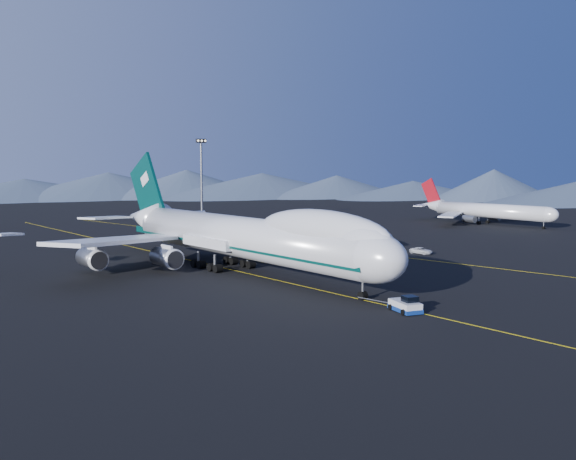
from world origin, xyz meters
TOP-DOWN VIEW (x-y plane):
  - ground at (0.00, 0.00)m, footprint 500.00×500.00m
  - taxiway_line_main at (0.00, 0.00)m, footprint 0.25×220.00m
  - taxiway_line_side at (30.00, 10.00)m, footprint 28.08×198.09m
  - mountain_ridge at (124.84, 10.92)m, footprint 374.91×567.11m
  - boeing_747 at (0.00, 0.03)m, footprint 59.62×72.43m
  - pushback_tug at (-0.81, -34.16)m, footprint 3.54×4.90m
  - second_jet at (99.51, 22.81)m, footprint 39.48×44.60m
  - service_van at (38.35, -4.50)m, footprint 2.44×4.57m
  - floodlight_mast at (35.00, 69.34)m, footprint 2.94×2.21m

SIDE VIEW (x-z plane):
  - ground at x=0.00m, z-range 0.00..0.00m
  - taxiway_line_main at x=0.00m, z-range 0.01..0.01m
  - taxiway_line_side at x=30.00m, z-range 0.01..0.01m
  - pushback_tug at x=-0.81m, z-range -0.36..1.57m
  - service_van at x=38.35m, z-range 0.00..1.22m
  - second_jet at x=99.51m, z-range -2.51..10.19m
  - boeing_747 at x=0.00m, z-range -3.87..15.50m
  - mountain_ridge at x=124.84m, z-range 0.00..12.00m
  - floodlight_mast at x=35.00m, z-range 0.16..23.96m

